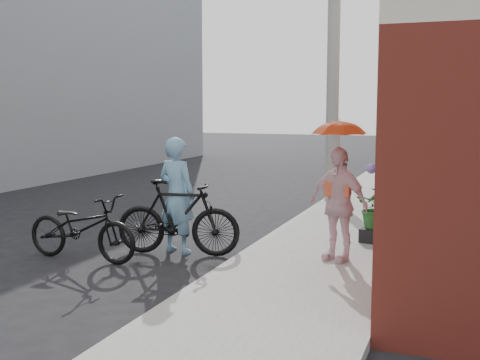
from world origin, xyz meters
The scene contains 11 objects.
ground centered at (0.00, 0.00, 0.00)m, with size 80.00×80.00×0.00m, color black.
sidewalk centered at (2.10, 2.00, 0.06)m, with size 2.20×24.00×0.12m, color gray.
curb centered at (0.94, 2.00, 0.06)m, with size 0.12×24.00×0.12m, color #9E9E99.
utility_pole centered at (1.10, 6.00, 3.50)m, with size 0.28×0.28×7.00m, color #9E9E99.
officer centered at (-0.21, 0.77, 0.91)m, with size 0.66×0.43×1.81m, color #72A7CB.
bike_left centered at (-1.32, -0.16, 0.49)m, with size 0.65×1.88×0.99m, color black.
bike_right centered at (-0.13, 0.64, 0.58)m, with size 0.55×1.94×1.16m, color black.
kimono_woman centered at (2.32, 0.73, 0.92)m, with size 0.94×0.39×1.60m, color silver.
parasol centered at (2.32, 0.73, 2.04)m, with size 0.73×0.73×0.64m, color #D84819.
planter centered at (2.67, 2.09, 0.23)m, with size 0.41×0.41×0.22m, color black.
potted_plant centered at (2.67, 2.09, 0.68)m, with size 0.61×0.53×0.68m, color #296227.
Camera 1 is at (3.97, -7.51, 2.28)m, focal length 45.00 mm.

